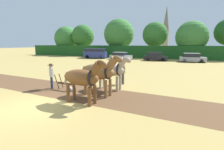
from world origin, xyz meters
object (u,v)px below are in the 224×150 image
object	(u,v)px
tree_far_left	(67,39)
plow	(67,86)
parked_car_left	(121,56)
parked_car_center	(192,58)
farmer_beside_team	(123,71)
parked_van	(95,53)
draft_horse_trail_left	(112,70)
tree_left	(83,36)
parked_car_center_left	(155,57)
tree_center_right	(192,37)
draft_horse_lead_left	(83,78)
draft_horse_lead_right	(99,72)
tree_center	(155,35)
tree_center_left	(119,34)
farmer_at_plow	(51,74)
church_spire	(166,28)

from	to	relation	value
tree_far_left	plow	xyz separation A→B (m)	(24.11, -31.30, -4.20)
parked_car_left	parked_car_center	world-z (taller)	parked_car_center
farmer_beside_team	parked_van	xyz separation A→B (m)	(-13.67, 20.47, 0.09)
draft_horse_trail_left	parked_car_center	size ratio (longest dim) A/B	0.62
tree_far_left	tree_left	size ratio (longest dim) A/B	0.97
parked_car_center_left	plow	bearing A→B (deg)	-97.64
parked_van	parked_car_left	world-z (taller)	parked_van
plow	parked_van	xyz separation A→B (m)	(-10.89, 23.70, 0.76)
parked_van	parked_car_left	xyz separation A→B (m)	(5.94, -0.53, -0.38)
farmer_beside_team	parked_car_left	world-z (taller)	farmer_beside_team
draft_horse_trail_left	parked_van	bearing A→B (deg)	125.49
tree_center_right	parked_car_center_left	xyz separation A→B (m)	(-5.89, -7.16, -3.71)
draft_horse_lead_left	draft_horse_lead_right	bearing A→B (deg)	90.02
tree_center	farmer_beside_team	size ratio (longest dim) A/B	4.68
farmer_beside_team	tree_left	bearing A→B (deg)	88.59
tree_center	plow	bearing A→B (deg)	-90.23
tree_left	tree_center_left	world-z (taller)	tree_center_left
tree_far_left	draft_horse_trail_left	size ratio (longest dim) A/B	2.97
tree_left	tree_center	world-z (taller)	tree_left
farmer_beside_team	parked_car_left	xyz separation A→B (m)	(-7.74, 19.94, -0.28)
parked_car_left	parked_car_center	distance (m)	12.88
tree_center	farmer_at_plow	xyz separation A→B (m)	(-1.36, -31.47, -4.09)
farmer_beside_team	parked_car_center_left	size ratio (longest dim) A/B	0.39
tree_center	parked_car_left	distance (m)	10.66
draft_horse_lead_left	parked_van	size ratio (longest dim) A/B	0.54
tree_center	tree_left	bearing A→B (deg)	-178.92
farmer_beside_team	parked_car_center	bearing A→B (deg)	36.76
parked_van	tree_center	bearing A→B (deg)	26.83
tree_left	tree_center_right	bearing A→B (deg)	-1.05
draft_horse_trail_left	church_spire	bearing A→B (deg)	98.13
tree_far_left	farmer_beside_team	distance (m)	39.03
tree_far_left	parked_car_center	distance (m)	33.23
tree_left	draft_horse_lead_right	xyz separation A→B (m)	(21.12, -31.28, -3.64)
tree_left	parked_car_left	distance (m)	16.35
tree_center_left	parked_van	world-z (taller)	tree_center_left
tree_far_left	parked_van	xyz separation A→B (m)	(13.22, -7.60, -3.44)
tree_center	draft_horse_lead_right	size ratio (longest dim) A/B	2.75
church_spire	parked_car_center_left	size ratio (longest dim) A/B	4.21
farmer_at_plow	draft_horse_lead_right	bearing A→B (deg)	-52.60
tree_center_left	tree_center_right	bearing A→B (deg)	-2.25
farmer_at_plow	parked_van	bearing A→B (deg)	61.98
tree_left	plow	xyz separation A→B (m)	(18.58, -31.09, -4.76)
farmer_at_plow	parked_car_center	world-z (taller)	farmer_at_plow
tree_left	parked_car_center_left	distance (m)	22.17
parked_car_center	parked_car_center_left	bearing A→B (deg)	173.67
church_spire	parked_van	bearing A→B (deg)	-101.87
tree_center_right	parked_car_center_left	distance (m)	9.98
tree_center_left	draft_horse_trail_left	xyz separation A→B (m)	(11.13, -29.86, -4.03)
tree_left	parked_car_center_left	xyz separation A→B (m)	(20.35, -7.64, -4.33)
farmer_at_plow	parked_car_left	size ratio (longest dim) A/B	0.39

